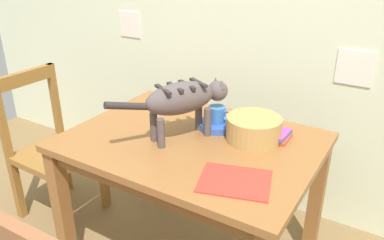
% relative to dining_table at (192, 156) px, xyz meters
% --- Properties ---
extents(wall_rear, '(5.18, 0.11, 2.50)m').
position_rel_dining_table_xyz_m(wall_rear, '(0.04, 0.78, 0.60)').
color(wall_rear, silver).
rests_on(wall_rear, ground_plane).
extents(dining_table, '(1.19, 0.88, 0.74)m').
position_rel_dining_table_xyz_m(dining_table, '(0.00, 0.00, 0.00)').
color(dining_table, brown).
rests_on(dining_table, ground_plane).
extents(cat, '(0.34, 0.57, 0.28)m').
position_rel_dining_table_xyz_m(cat, '(-0.04, 0.00, 0.29)').
color(cat, '#534848').
rests_on(cat, dining_table).
extents(saucer_bowl, '(0.19, 0.19, 0.03)m').
position_rel_dining_table_xyz_m(saucer_bowl, '(0.05, 0.17, 0.11)').
color(saucer_bowl, '#3559B8').
rests_on(saucer_bowl, dining_table).
extents(coffee_mug, '(0.13, 0.09, 0.08)m').
position_rel_dining_table_xyz_m(coffee_mug, '(0.05, 0.17, 0.17)').
color(coffee_mug, '#3774C5').
rests_on(coffee_mug, saucer_bowl).
extents(magazine, '(0.33, 0.30, 0.01)m').
position_rel_dining_table_xyz_m(magazine, '(0.34, -0.23, 0.10)').
color(magazine, red).
rests_on(magazine, dining_table).
extents(book_stack, '(0.18, 0.16, 0.04)m').
position_rel_dining_table_xyz_m(book_stack, '(0.32, 0.21, 0.11)').
color(book_stack, '#E3422B').
rests_on(book_stack, dining_table).
extents(wicker_basket, '(0.26, 0.26, 0.12)m').
position_rel_dining_table_xyz_m(wicker_basket, '(0.25, 0.15, 0.15)').
color(wicker_basket, tan).
rests_on(wicker_basket, dining_table).
extents(wooden_chair_far, '(0.43, 0.43, 0.92)m').
position_rel_dining_table_xyz_m(wooden_chair_far, '(-0.97, -0.08, -0.20)').
color(wooden_chair_far, olive).
rests_on(wooden_chair_far, ground_plane).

